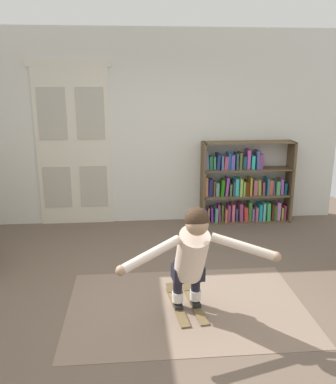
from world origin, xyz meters
TOP-DOWN VIEW (x-y plane):
  - ground_plane at (0.00, 0.00)m, footprint 7.20×7.20m
  - back_wall at (0.00, 2.60)m, footprint 6.00×0.10m
  - double_door at (-1.10, 2.54)m, footprint 1.22×0.05m
  - rug at (0.28, -0.05)m, footprint 2.34×1.55m
  - bookshelf at (1.50, 2.39)m, footprint 1.42×0.30m
  - skis_pair at (0.28, -0.02)m, footprint 0.35×0.77m
  - person_skier at (0.30, -0.23)m, footprint 1.43×0.71m

SIDE VIEW (x-z plane):
  - ground_plane at x=0.00m, z-range 0.00..0.00m
  - rug at x=0.28m, z-range 0.00..0.01m
  - skis_pair at x=0.28m, z-range -0.01..0.06m
  - bookshelf at x=1.50m, z-range -0.08..1.19m
  - person_skier at x=0.30m, z-range 0.12..1.19m
  - double_door at x=-1.10m, z-range 0.01..2.46m
  - back_wall at x=0.00m, z-range 0.00..2.90m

